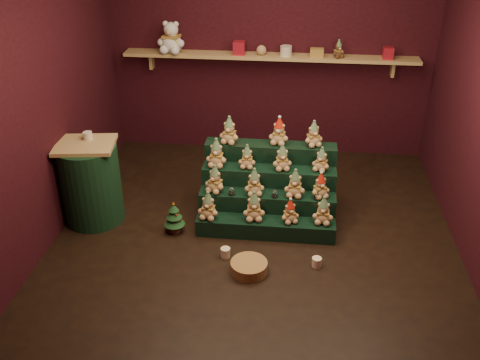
# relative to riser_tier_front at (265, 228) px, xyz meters

# --- Properties ---
(ground) EXTENTS (4.00, 4.00, 0.00)m
(ground) POSITION_rel_riser_tier_front_xyz_m (-0.10, 0.06, -0.09)
(ground) COLOR black
(ground) RESTS_ON ground
(back_wall) EXTENTS (4.00, 0.10, 2.80)m
(back_wall) POSITION_rel_riser_tier_front_xyz_m (-0.10, 2.11, 1.31)
(back_wall) COLOR black
(back_wall) RESTS_ON ground
(front_wall) EXTENTS (4.00, 0.10, 2.80)m
(front_wall) POSITION_rel_riser_tier_front_xyz_m (-0.10, -1.99, 1.31)
(front_wall) COLOR black
(front_wall) RESTS_ON ground
(left_wall) EXTENTS (0.10, 4.00, 2.80)m
(left_wall) POSITION_rel_riser_tier_front_xyz_m (-2.15, 0.06, 1.31)
(left_wall) COLOR black
(left_wall) RESTS_ON ground
(back_shelf) EXTENTS (3.60, 0.26, 0.24)m
(back_shelf) POSITION_rel_riser_tier_front_xyz_m (-0.10, 1.94, 1.20)
(back_shelf) COLOR tan
(back_shelf) RESTS_ON ground
(riser_tier_front) EXTENTS (1.40, 0.22, 0.18)m
(riser_tier_front) POSITION_rel_riser_tier_front_xyz_m (0.00, 0.00, 0.00)
(riser_tier_front) COLOR black
(riser_tier_front) RESTS_ON ground
(riser_tier_midfront) EXTENTS (1.40, 0.22, 0.36)m
(riser_tier_midfront) POSITION_rel_riser_tier_front_xyz_m (0.00, 0.22, 0.09)
(riser_tier_midfront) COLOR black
(riser_tier_midfront) RESTS_ON ground
(riser_tier_midback) EXTENTS (1.40, 0.22, 0.54)m
(riser_tier_midback) POSITION_rel_riser_tier_front_xyz_m (0.00, 0.44, 0.18)
(riser_tier_midback) COLOR black
(riser_tier_midback) RESTS_ON ground
(riser_tier_back) EXTENTS (1.40, 0.22, 0.72)m
(riser_tier_back) POSITION_rel_riser_tier_front_xyz_m (0.00, 0.66, 0.27)
(riser_tier_back) COLOR black
(riser_tier_back) RESTS_ON ground
(teddy_0) EXTENTS (0.23, 0.22, 0.29)m
(teddy_0) POSITION_rel_riser_tier_front_xyz_m (-0.58, -0.02, 0.24)
(teddy_0) COLOR tan
(teddy_0) RESTS_ON riser_tier_front
(teddy_1) EXTENTS (0.24, 0.22, 0.31)m
(teddy_1) POSITION_rel_riser_tier_front_xyz_m (-0.12, 0.01, 0.24)
(teddy_1) COLOR tan
(teddy_1) RESTS_ON riser_tier_front
(teddy_2) EXTENTS (0.23, 0.22, 0.25)m
(teddy_2) POSITION_rel_riser_tier_front_xyz_m (0.24, 0.00, 0.22)
(teddy_2) COLOR tan
(teddy_2) RESTS_ON riser_tier_front
(teddy_3) EXTENTS (0.22, 0.20, 0.29)m
(teddy_3) POSITION_rel_riser_tier_front_xyz_m (0.57, 0.02, 0.23)
(teddy_3) COLOR tan
(teddy_3) RESTS_ON riser_tier_front
(teddy_4) EXTENTS (0.26, 0.25, 0.29)m
(teddy_4) POSITION_rel_riser_tier_front_xyz_m (-0.54, 0.21, 0.42)
(teddy_4) COLOR tan
(teddy_4) RESTS_ON riser_tier_midfront
(teddy_5) EXTENTS (0.24, 0.22, 0.28)m
(teddy_5) POSITION_rel_riser_tier_front_xyz_m (-0.14, 0.20, 0.41)
(teddy_5) COLOR tan
(teddy_5) RESTS_ON riser_tier_midfront
(teddy_6) EXTENTS (0.23, 0.21, 0.29)m
(teddy_6) POSITION_rel_riser_tier_front_xyz_m (0.28, 0.21, 0.42)
(teddy_6) COLOR tan
(teddy_6) RESTS_ON riser_tier_midfront
(teddy_7) EXTENTS (0.25, 0.24, 0.27)m
(teddy_7) POSITION_rel_riser_tier_front_xyz_m (0.53, 0.22, 0.40)
(teddy_7) COLOR tan
(teddy_7) RESTS_ON riser_tier_midfront
(teddy_8) EXTENTS (0.23, 0.21, 0.30)m
(teddy_8) POSITION_rel_riser_tier_front_xyz_m (-0.55, 0.44, 0.60)
(teddy_8) COLOR tan
(teddy_8) RESTS_ON riser_tier_midback
(teddy_9) EXTENTS (0.18, 0.17, 0.25)m
(teddy_9) POSITION_rel_riser_tier_front_xyz_m (-0.23, 0.44, 0.58)
(teddy_9) COLOR tan
(teddy_9) RESTS_ON riser_tier_midback
(teddy_10) EXTENTS (0.23, 0.21, 0.28)m
(teddy_10) POSITION_rel_riser_tier_front_xyz_m (0.13, 0.44, 0.59)
(teddy_10) COLOR tan
(teddy_10) RESTS_ON riser_tier_midback
(teddy_11) EXTENTS (0.24, 0.23, 0.26)m
(teddy_11) POSITION_rel_riser_tier_front_xyz_m (0.53, 0.45, 0.58)
(teddy_11) COLOR tan
(teddy_11) RESTS_ON riser_tier_midback
(teddy_12) EXTENTS (0.24, 0.23, 0.29)m
(teddy_12) POSITION_rel_riser_tier_front_xyz_m (-0.44, 0.64, 0.78)
(teddy_12) COLOR tan
(teddy_12) RESTS_ON riser_tier_back
(teddy_13) EXTENTS (0.24, 0.23, 0.29)m
(teddy_13) POSITION_rel_riser_tier_front_xyz_m (0.08, 0.67, 0.78)
(teddy_13) COLOR tan
(teddy_13) RESTS_ON riser_tier_back
(teddy_14) EXTENTS (0.25, 0.24, 0.27)m
(teddy_14) POSITION_rel_riser_tier_front_xyz_m (0.44, 0.67, 0.77)
(teddy_14) COLOR tan
(teddy_14) RESTS_ON riser_tier_back
(snow_globe_a) EXTENTS (0.07, 0.07, 0.09)m
(snow_globe_a) POSITION_rel_riser_tier_front_xyz_m (-0.36, 0.16, 0.32)
(snow_globe_a) COLOR black
(snow_globe_a) RESTS_ON riser_tier_midfront
(snow_globe_b) EXTENTS (0.06, 0.06, 0.08)m
(snow_globe_b) POSITION_rel_riser_tier_front_xyz_m (0.08, 0.16, 0.31)
(snow_globe_b) COLOR black
(snow_globe_b) RESTS_ON riser_tier_midfront
(snow_globe_c) EXTENTS (0.06, 0.06, 0.08)m
(snow_globe_c) POSITION_rel_riser_tier_front_xyz_m (0.50, 0.16, 0.31)
(snow_globe_c) COLOR black
(snow_globe_c) RESTS_ON riser_tier_midfront
(side_table) EXTENTS (0.64, 0.61, 0.88)m
(side_table) POSITION_rel_riser_tier_front_xyz_m (-1.83, 0.13, 0.35)
(side_table) COLOR tan
(side_table) RESTS_ON ground
(table_ornament) EXTENTS (0.09, 0.09, 0.08)m
(table_ornament) POSITION_rel_riser_tier_front_xyz_m (-1.83, 0.23, 0.83)
(table_ornament) COLOR beige
(table_ornament) RESTS_ON side_table
(mini_christmas_tree) EXTENTS (0.21, 0.21, 0.36)m
(mini_christmas_tree) POSITION_rel_riser_tier_front_xyz_m (-0.93, -0.04, 0.09)
(mini_christmas_tree) COLOR #4C2B1B
(mini_christmas_tree) RESTS_ON ground
(mug_left) EXTENTS (0.09, 0.09, 0.09)m
(mug_left) POSITION_rel_riser_tier_front_xyz_m (-0.35, -0.40, -0.04)
(mug_left) COLOR beige
(mug_left) RESTS_ON ground
(mug_right) EXTENTS (0.09, 0.09, 0.09)m
(mug_right) POSITION_rel_riser_tier_front_xyz_m (0.51, -0.45, -0.04)
(mug_right) COLOR beige
(mug_right) RESTS_ON ground
(wicker_basket) EXTENTS (0.43, 0.43, 0.11)m
(wicker_basket) POSITION_rel_riser_tier_front_xyz_m (-0.11, -0.61, -0.04)
(wicker_basket) COLOR olive
(wicker_basket) RESTS_ON ground
(white_bear) EXTENTS (0.38, 0.35, 0.48)m
(white_bear) POSITION_rel_riser_tier_front_xyz_m (-1.31, 1.90, 1.47)
(white_bear) COLOR white
(white_bear) RESTS_ON back_shelf
(brown_bear) EXTENTS (0.19, 0.19, 0.21)m
(brown_bear) POSITION_rel_riser_tier_front_xyz_m (0.72, 1.90, 1.33)
(brown_bear) COLOR #512E1B
(brown_bear) RESTS_ON back_shelf
(gift_tin_red_a) EXTENTS (0.14, 0.14, 0.16)m
(gift_tin_red_a) POSITION_rel_riser_tier_front_xyz_m (-0.48, 1.91, 1.31)
(gift_tin_red_a) COLOR #B11B2A
(gift_tin_red_a) RESTS_ON back_shelf
(gift_tin_cream) EXTENTS (0.14, 0.14, 0.12)m
(gift_tin_cream) POSITION_rel_riser_tier_front_xyz_m (0.09, 1.91, 1.29)
(gift_tin_cream) COLOR beige
(gift_tin_cream) RESTS_ON back_shelf
(gift_tin_red_b) EXTENTS (0.12, 0.12, 0.14)m
(gift_tin_red_b) POSITION_rel_riser_tier_front_xyz_m (1.30, 1.91, 1.30)
(gift_tin_red_b) COLOR #B11B2A
(gift_tin_red_b) RESTS_ON back_shelf
(shelf_plush_ball) EXTENTS (0.12, 0.12, 0.12)m
(shelf_plush_ball) POSITION_rel_riser_tier_front_xyz_m (-0.20, 1.91, 1.29)
(shelf_plush_ball) COLOR tan
(shelf_plush_ball) RESTS_ON back_shelf
(scarf_gift_box) EXTENTS (0.16, 0.10, 0.10)m
(scarf_gift_box) POSITION_rel_riser_tier_front_xyz_m (0.46, 1.91, 1.28)
(scarf_gift_box) COLOR orange
(scarf_gift_box) RESTS_ON back_shelf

